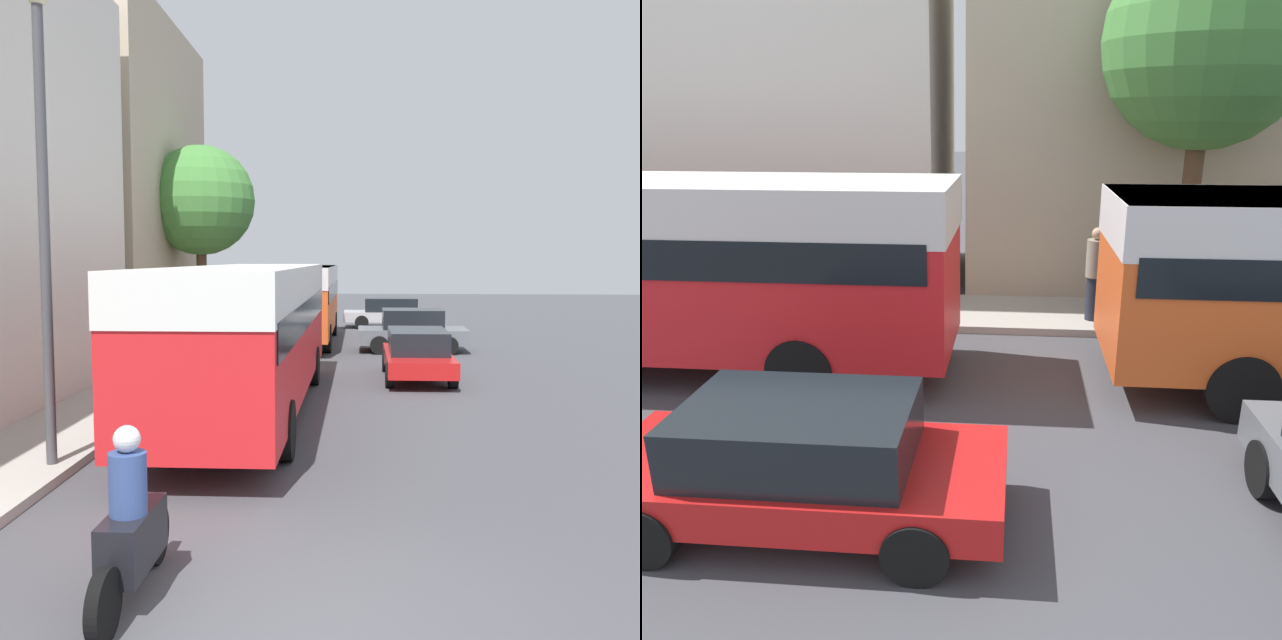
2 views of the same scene
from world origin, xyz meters
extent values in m
cube|color=silver|center=(-8.71, 9.46, 5.05)|extent=(5.02, 8.52, 10.09)
cube|color=#BCAD93|center=(-9.18, 19.30, 5.75)|extent=(5.95, 9.69, 11.50)
cylinder|color=black|center=(-3.09, 12.47, 0.50)|extent=(0.28, 1.00, 1.00)
cylinder|color=black|center=(-0.85, 12.47, 0.50)|extent=(0.28, 1.00, 1.00)
cylinder|color=black|center=(-3.11, 18.72, 0.50)|extent=(0.28, 1.00, 1.00)
cylinder|color=black|center=(-0.78, 18.72, 0.50)|extent=(0.28, 1.00, 1.00)
cube|color=red|center=(1.93, 13.45, 0.53)|extent=(1.74, 4.18, 0.43)
cube|color=black|center=(1.93, 13.45, 1.05)|extent=(1.53, 2.30, 0.61)
cylinder|color=black|center=(2.73, 12.16, 0.32)|extent=(0.22, 0.64, 0.64)
cylinder|color=black|center=(1.13, 12.16, 0.32)|extent=(0.22, 0.64, 0.64)
cylinder|color=black|center=(2.73, 14.75, 0.32)|extent=(0.22, 0.64, 0.64)
cylinder|color=black|center=(1.13, 14.75, 0.32)|extent=(0.22, 0.64, 0.64)
cylinder|color=black|center=(1.02, 18.42, 0.32)|extent=(0.64, 0.22, 0.64)
cylinder|color=#232838|center=(-4.68, 17.14, 0.59)|extent=(0.31, 0.31, 0.88)
cylinder|color=gray|center=(-4.68, 17.14, 1.40)|extent=(0.39, 0.39, 0.73)
sphere|color=tan|center=(-4.68, 17.14, 1.88)|extent=(0.24, 0.24, 0.24)
cylinder|color=brown|center=(-5.21, 18.92, 2.01)|extent=(0.36, 0.36, 3.72)
sphere|color=#47893D|center=(-5.21, 18.92, 5.30)|extent=(3.80, 3.80, 3.80)
camera|label=1|loc=(0.37, -5.87, 3.30)|focal=40.00mm
camera|label=2|loc=(7.37, 15.58, 4.13)|focal=35.00mm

